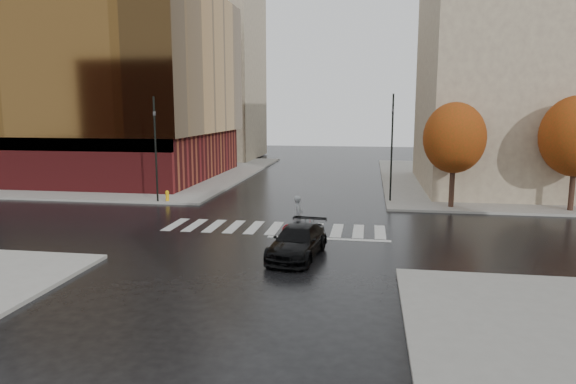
# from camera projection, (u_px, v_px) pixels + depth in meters

# --- Properties ---
(ground) EXTENTS (120.00, 120.00, 0.00)m
(ground) POSITION_uv_depth(u_px,v_px,m) (273.00, 230.00, 26.63)
(ground) COLOR black
(ground) RESTS_ON ground
(sidewalk_nw) EXTENTS (30.00, 30.00, 0.15)m
(sidewalk_nw) POSITION_uv_depth(u_px,v_px,m) (103.00, 172.00, 50.36)
(sidewalk_nw) COLOR gray
(sidewalk_nw) RESTS_ON ground
(sidewalk_ne) EXTENTS (30.00, 30.00, 0.15)m
(sidewalk_ne) POSITION_uv_depth(u_px,v_px,m) (560.00, 181.00, 43.80)
(sidewalk_ne) COLOR gray
(sidewalk_ne) RESTS_ON ground
(crosswalk) EXTENTS (12.00, 3.00, 0.01)m
(crosswalk) POSITION_uv_depth(u_px,v_px,m) (275.00, 228.00, 27.12)
(crosswalk) COLOR silver
(crosswalk) RESTS_ON ground
(office_glass) EXTENTS (27.00, 19.00, 16.00)m
(office_glass) POSITION_uv_depth(u_px,v_px,m) (70.00, 86.00, 46.25)
(office_glass) COLOR maroon
(office_glass) RESTS_ON sidewalk_nw
(building_ne_tan) EXTENTS (16.00, 16.00, 18.00)m
(building_ne_tan) POSITION_uv_depth(u_px,v_px,m) (533.00, 70.00, 39.06)
(building_ne_tan) COLOR gray
(building_ne_tan) RESTS_ON sidewalk_ne
(building_nw_far) EXTENTS (14.00, 12.00, 20.00)m
(building_nw_far) POSITION_uv_depth(u_px,v_px,m) (201.00, 76.00, 63.53)
(building_nw_far) COLOR gray
(building_nw_far) RESTS_ON sidewalk_nw
(tree_ne_a) EXTENTS (3.80, 3.80, 6.50)m
(tree_ne_a) POSITION_uv_depth(u_px,v_px,m) (454.00, 138.00, 31.56)
(tree_ne_a) COLOR #301F15
(tree_ne_a) RESTS_ON sidewalk_ne
(sedan) EXTENTS (2.44, 4.80, 1.34)m
(sedan) POSITION_uv_depth(u_px,v_px,m) (298.00, 242.00, 21.82)
(sedan) COLOR black
(sedan) RESTS_ON ground
(cyclist) EXTENTS (1.85, 0.81, 2.04)m
(cyclist) POSITION_uv_depth(u_px,v_px,m) (300.00, 223.00, 25.30)
(cyclist) COLOR maroon
(cyclist) RESTS_ON ground
(traffic_light_nw) EXTENTS (0.21, 0.20, 6.87)m
(traffic_light_nw) POSITION_uv_depth(u_px,v_px,m) (155.00, 143.00, 33.52)
(traffic_light_nw) COLOR black
(traffic_light_nw) RESTS_ON sidewalk_nw
(traffic_light_ne) EXTENTS (0.15, 0.18, 7.06)m
(traffic_light_ne) POSITION_uv_depth(u_px,v_px,m) (392.00, 141.00, 33.75)
(traffic_light_ne) COLOR black
(traffic_light_ne) RESTS_ON sidewalk_ne
(fire_hydrant) EXTENTS (0.25, 0.25, 0.71)m
(fire_hydrant) POSITION_uv_depth(u_px,v_px,m) (167.00, 195.00, 34.19)
(fire_hydrant) COLOR #E2A20D
(fire_hydrant) RESTS_ON sidewalk_nw
(manhole) EXTENTS (0.81, 0.81, 0.01)m
(manhole) POSITION_uv_depth(u_px,v_px,m) (299.00, 223.00, 28.41)
(manhole) COLOR #452D18
(manhole) RESTS_ON ground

